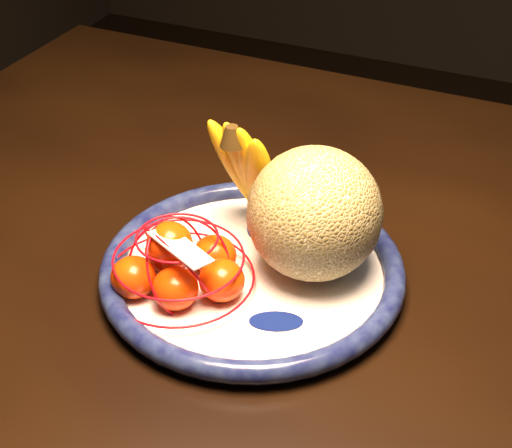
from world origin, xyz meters
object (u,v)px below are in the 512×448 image
at_px(fruit_bowl, 252,271).
at_px(banana_bunch, 250,167).
at_px(dining_table, 390,313).
at_px(cantaloupe, 314,214).
at_px(mandarin_bag, 180,266).

relative_size(fruit_bowl, banana_bunch, 2.14).
height_order(dining_table, banana_bunch, banana_bunch).
distance_m(dining_table, fruit_bowl, 0.19).
bearing_deg(fruit_bowl, cantaloupe, 29.96).
xyz_separation_m(dining_table, cantaloupe, (-0.08, -0.07, 0.16)).
bearing_deg(fruit_bowl, dining_table, 35.67).
xyz_separation_m(fruit_bowl, cantaloupe, (0.06, 0.03, 0.07)).
xyz_separation_m(dining_table, fruit_bowl, (-0.14, -0.10, 0.09)).
bearing_deg(banana_bunch, mandarin_bag, -82.09).
xyz_separation_m(fruit_bowl, banana_bunch, (-0.04, 0.08, 0.08)).
height_order(dining_table, cantaloupe, cantaloupe).
bearing_deg(dining_table, mandarin_bag, -141.68).
height_order(dining_table, fruit_bowl, fruit_bowl).
xyz_separation_m(cantaloupe, mandarin_bag, (-0.12, -0.09, -0.04)).
bearing_deg(dining_table, banana_bunch, -173.16).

